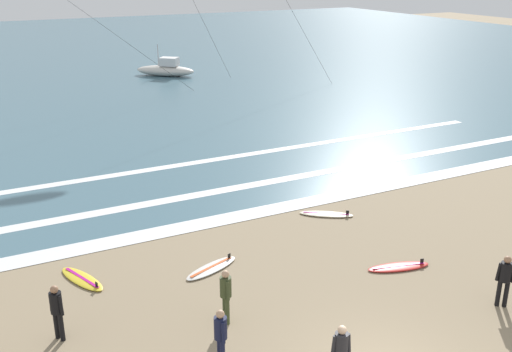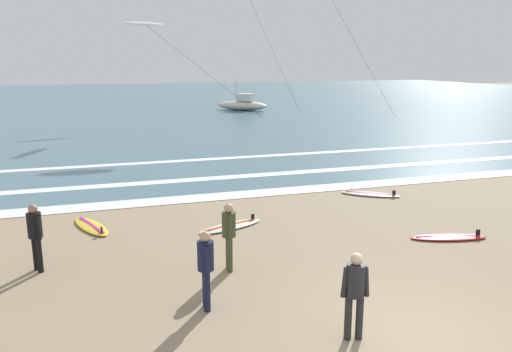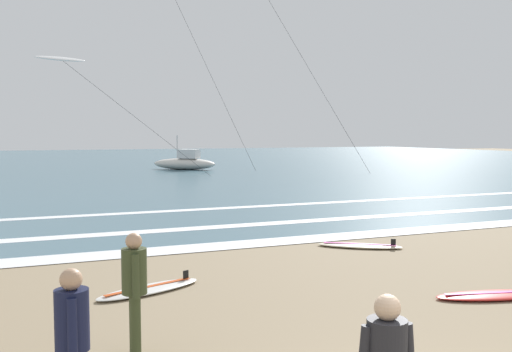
% 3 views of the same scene
% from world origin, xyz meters
% --- Properties ---
extents(ground_plane, '(160.00, 160.00, 0.00)m').
position_xyz_m(ground_plane, '(0.00, 0.00, 0.00)').
color(ground_plane, '#937F60').
extents(ocean_surface, '(140.00, 90.00, 0.01)m').
position_xyz_m(ocean_surface, '(0.00, 54.70, 0.01)').
color(ocean_surface, '#476B7A').
rests_on(ocean_surface, ground).
extents(wave_foam_shoreline, '(43.17, 1.00, 0.01)m').
position_xyz_m(wave_foam_shoreline, '(-0.15, 10.10, 0.01)').
color(wave_foam_shoreline, white).
rests_on(wave_foam_shoreline, ocean_surface).
extents(wave_foam_mid_break, '(48.69, 0.65, 0.01)m').
position_xyz_m(wave_foam_mid_break, '(-0.30, 12.93, 0.01)').
color(wave_foam_mid_break, white).
rests_on(wave_foam_mid_break, ocean_surface).
extents(wave_foam_outer_break, '(39.90, 0.56, 0.01)m').
position_xyz_m(wave_foam_outer_break, '(-0.49, 16.98, 0.01)').
color(wave_foam_outer_break, white).
rests_on(wave_foam_outer_break, ocean_surface).
extents(surfer_mid_group, '(0.33, 0.48, 1.60)m').
position_xyz_m(surfer_mid_group, '(-6.58, 5.05, 0.96)').
color(surfer_mid_group, black).
rests_on(surfer_mid_group, ground).
extents(surfer_foreground_main, '(0.52, 0.32, 1.60)m').
position_xyz_m(surfer_foreground_main, '(-1.05, 0.25, 0.96)').
color(surfer_foreground_main, '#232328').
rests_on(surfer_foreground_main, ground).
extents(surfer_right_near, '(0.32, 0.51, 1.60)m').
position_xyz_m(surfer_right_near, '(-3.26, 2.10, 0.96)').
color(surfer_right_near, '#141938').
rests_on(surfer_right_near, ground).
extents(surfer_left_far, '(0.32, 0.51, 1.60)m').
position_xyz_m(surfer_left_far, '(-2.36, 3.78, 0.96)').
color(surfer_left_far, '#384223').
rests_on(surfer_left_far, ground).
extents(surfboard_foreground_flat, '(2.18, 1.31, 0.25)m').
position_xyz_m(surfboard_foreground_flat, '(-1.56, 6.71, 0.05)').
color(surfboard_foreground_flat, silver).
rests_on(surfboard_foreground_flat, ground).
extents(surfboard_left_pile, '(2.18, 1.11, 0.25)m').
position_xyz_m(surfboard_left_pile, '(3.88, 4.02, 0.05)').
color(surfboard_left_pile, red).
rests_on(surfboard_left_pile, ground).
extents(surfboard_right_spare, '(2.06, 1.70, 0.25)m').
position_xyz_m(surfboard_right_spare, '(4.15, 8.66, 0.05)').
color(surfboard_right_spare, beige).
rests_on(surfboard_right_spare, ground).
extents(surfboard_near_water, '(1.30, 2.18, 0.25)m').
position_xyz_m(surfboard_near_water, '(-5.44, 7.90, 0.05)').
color(surfboard_near_water, yellow).
rests_on(surfboard_near_water, ground).
extents(kite_white_mid_center, '(11.00, 2.33, 7.75)m').
position_xyz_m(kite_white_mid_center, '(-1.05, 34.82, 7.48)').
color(kite_white_mid_center, white).
rests_on(kite_white_mid_center, ground).
extents(offshore_boat, '(5.06, 4.67, 2.70)m').
position_xyz_m(offshore_boat, '(8.37, 40.16, 0.55)').
color(offshore_boat, beige).
rests_on(offshore_boat, ground).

